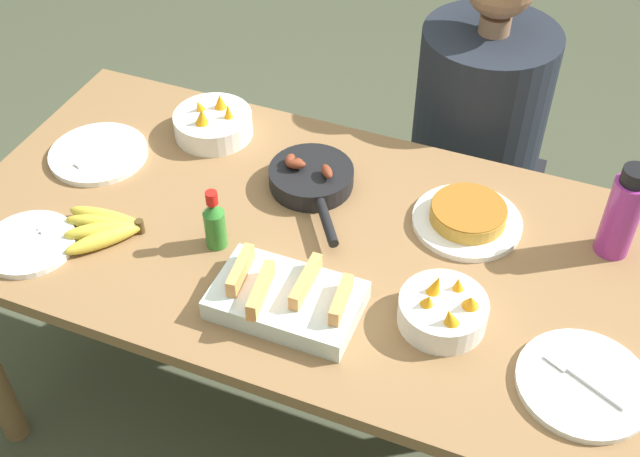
# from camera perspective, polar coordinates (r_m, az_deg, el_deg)

# --- Properties ---
(ground_plane) EXTENTS (14.00, 14.00, 0.00)m
(ground_plane) POSITION_cam_1_polar(r_m,az_deg,el_deg) (2.45, -0.00, -13.43)
(ground_plane) COLOR #474C38
(dining_table) EXTENTS (1.74, 0.86, 0.76)m
(dining_table) POSITION_cam_1_polar(r_m,az_deg,el_deg) (1.93, -0.00, -2.75)
(dining_table) COLOR olive
(dining_table) RESTS_ON ground_plane
(banana_bunch) EXTENTS (0.21, 0.17, 0.04)m
(banana_bunch) POSITION_cam_1_polar(r_m,az_deg,el_deg) (1.93, -15.01, 0.08)
(banana_bunch) COLOR gold
(banana_bunch) RESTS_ON dining_table
(melon_tray) EXTENTS (0.31, 0.20, 0.09)m
(melon_tray) POSITION_cam_1_polar(r_m,az_deg,el_deg) (1.69, -2.42, -4.97)
(melon_tray) COLOR silver
(melon_tray) RESTS_ON dining_table
(skillet) EXTENTS (0.26, 0.32, 0.08)m
(skillet) POSITION_cam_1_polar(r_m,az_deg,el_deg) (1.98, -0.61, 3.59)
(skillet) COLOR black
(skillet) RESTS_ON dining_table
(frittata_plate_center) EXTENTS (0.26, 0.26, 0.06)m
(frittata_plate_center) POSITION_cam_1_polar(r_m,az_deg,el_deg) (1.91, 10.46, 0.81)
(frittata_plate_center) COLOR white
(frittata_plate_center) RESTS_ON dining_table
(empty_plate_near_front) EXTENTS (0.25, 0.25, 0.02)m
(empty_plate_near_front) POSITION_cam_1_polar(r_m,az_deg,el_deg) (2.16, -15.48, 5.15)
(empty_plate_near_front) COLOR white
(empty_plate_near_front) RESTS_ON dining_table
(empty_plate_far_left) EXTENTS (0.21, 0.21, 0.02)m
(empty_plate_far_left) POSITION_cam_1_polar(r_m,az_deg,el_deg) (1.96, -19.98, -1.02)
(empty_plate_far_left) COLOR white
(empty_plate_far_left) RESTS_ON dining_table
(empty_plate_far_right) EXTENTS (0.26, 0.26, 0.02)m
(empty_plate_far_right) POSITION_cam_1_polar(r_m,az_deg,el_deg) (1.67, 18.23, -10.45)
(empty_plate_far_right) COLOR white
(empty_plate_far_right) RESTS_ON dining_table
(fruit_bowl_mango) EXTENTS (0.19, 0.19, 0.11)m
(fruit_bowl_mango) POSITION_cam_1_polar(r_m,az_deg,el_deg) (1.68, 8.76, -5.78)
(fruit_bowl_mango) COLOR white
(fruit_bowl_mango) RESTS_ON dining_table
(fruit_bowl_citrus) EXTENTS (0.21, 0.21, 0.11)m
(fruit_bowl_citrus) POSITION_cam_1_polar(r_m,az_deg,el_deg) (2.17, -7.61, 7.42)
(fruit_bowl_citrus) COLOR white
(fruit_bowl_citrus) RESTS_ON dining_table
(water_bottle) EXTENTS (0.08, 0.08, 0.24)m
(water_bottle) POSITION_cam_1_polar(r_m,az_deg,el_deg) (1.88, 20.72, 1.01)
(water_bottle) COLOR #992D89
(water_bottle) RESTS_ON dining_table
(hot_sauce_bottle) EXTENTS (0.05, 0.05, 0.16)m
(hot_sauce_bottle) POSITION_cam_1_polar(r_m,az_deg,el_deg) (1.82, -7.50, 0.44)
(hot_sauce_bottle) COLOR #337F2D
(hot_sauce_bottle) RESTS_ON dining_table
(person_figure) EXTENTS (0.42, 0.42, 1.20)m
(person_figure) POSITION_cam_1_polar(r_m,az_deg,el_deg) (2.51, 10.64, 4.00)
(person_figure) COLOR black
(person_figure) RESTS_ON ground_plane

